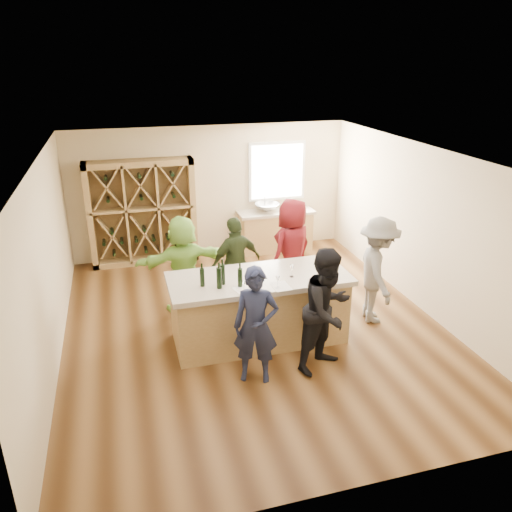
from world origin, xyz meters
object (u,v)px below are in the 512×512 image
object	(u,v)px
wine_bottle_d	(240,278)
person_far_right	(292,249)
wine_bottle_c	(223,274)
person_near_left	(256,326)
person_far_left	(183,264)
tasting_counter_base	(259,311)
wine_bottle_a	(202,277)
person_near_right	(328,310)
wine_bottle_b	(219,278)
sink	(267,208)
person_server	(377,271)
person_far_mid	(236,263)
wine_rack	(142,213)

from	to	relation	value
wine_bottle_d	person_far_right	world-z (taller)	person_far_right
wine_bottle_c	person_near_left	distance (m)	0.99
person_near_left	person_far_left	distance (m)	2.38
tasting_counter_base	wine_bottle_d	distance (m)	0.85
wine_bottle_a	person_near_right	xyz separation A→B (m)	(1.58, -0.85, -0.31)
wine_bottle_a	wine_bottle_b	xyz separation A→B (m)	(0.22, -0.13, 0.02)
sink	person_far_left	distance (m)	3.19
wine_bottle_a	person_server	size ratio (longest dim) A/B	0.15
person_far_mid	wine_bottle_c	bearing A→B (deg)	51.00
wine_bottle_b	person_server	size ratio (longest dim) A/B	0.17
wine_bottle_c	wine_bottle_d	bearing A→B (deg)	-34.28
person_far_mid	wine_rack	bearing A→B (deg)	-78.70
person_server	wine_rack	bearing A→B (deg)	57.22
sink	tasting_counter_base	world-z (taller)	sink
person_far_mid	person_far_left	bearing A→B (deg)	-26.13
wine_bottle_d	person_far_left	size ratio (longest dim) A/B	0.16
wine_rack	wine_bottle_a	bearing A→B (deg)	-81.04
wine_bottle_d	person_near_right	size ratio (longest dim) A/B	0.15
sink	person_server	xyz separation A→B (m)	(0.80, -3.54, -0.12)
wine_bottle_c	person_far_right	world-z (taller)	person_far_right
tasting_counter_base	wine_bottle_c	size ratio (longest dim) A/B	8.50
wine_rack	person_server	xyz separation A→B (m)	(3.50, -3.61, -0.20)
wine_bottle_a	person_near_right	world-z (taller)	person_near_right
person_server	wine_bottle_d	bearing A→B (deg)	111.46
wine_bottle_d	person_far_mid	bearing A→B (deg)	79.01
wine_bottle_c	person_far_left	world-z (taller)	person_far_left
wine_bottle_d	person_near_right	xyz separation A→B (m)	(1.07, -0.69, -0.32)
person_far_left	person_near_right	bearing A→B (deg)	118.28
tasting_counter_base	person_server	xyz separation A→B (m)	(2.03, 0.09, 0.40)
wine_bottle_d	person_near_left	world-z (taller)	person_near_left
wine_rack	person_far_mid	xyz separation A→B (m)	(1.40, -2.51, -0.28)
wine_rack	wine_bottle_a	xyz separation A→B (m)	(0.60, -3.80, 0.12)
person_server	person_far_mid	xyz separation A→B (m)	(-2.10, 1.10, -0.07)
person_far_right	person_far_left	xyz separation A→B (m)	(-1.95, 0.03, -0.07)
person_near_left	person_far_mid	world-z (taller)	person_near_left
sink	person_far_left	size ratio (longest dim) A/B	0.32
sink	person_far_right	world-z (taller)	person_far_right
wine_bottle_c	person_far_right	bearing A→B (deg)	41.84
person_far_right	person_near_left	bearing A→B (deg)	30.96
wine_rack	tasting_counter_base	xyz separation A→B (m)	(1.47, -3.70, -0.60)
person_far_mid	person_far_left	world-z (taller)	person_far_left
wine_bottle_c	wine_bottle_a	bearing A→B (deg)	177.84
wine_bottle_a	wine_bottle_d	bearing A→B (deg)	-17.47
wine_bottle_b	wine_bottle_d	bearing A→B (deg)	-6.11
wine_rack	wine_bottle_b	xyz separation A→B (m)	(0.82, -3.93, 0.14)
wine_bottle_b	tasting_counter_base	bearing A→B (deg)	19.43
person_near_right	wine_bottle_a	bearing A→B (deg)	122.92
tasting_counter_base	person_near_left	world-z (taller)	person_near_left
wine_bottle_c	wine_bottle_d	distance (m)	0.27
wine_rack	person_near_right	world-z (taller)	wine_rack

